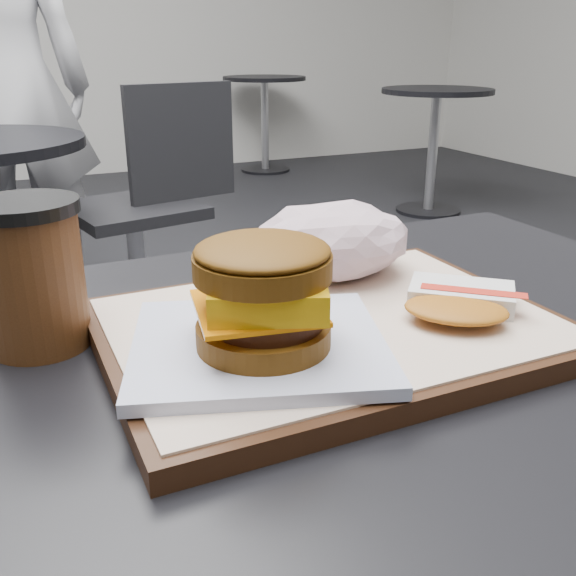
# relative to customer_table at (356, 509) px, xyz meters

# --- Properties ---
(customer_table) EXTENTS (0.80, 0.60, 0.77)m
(customer_table) POSITION_rel_customer_table_xyz_m (0.00, 0.00, 0.00)
(customer_table) COLOR #A5A5AA
(customer_table) RESTS_ON ground
(serving_tray) EXTENTS (0.38, 0.28, 0.02)m
(serving_tray) POSITION_rel_customer_table_xyz_m (-0.03, 0.01, 0.20)
(serving_tray) COLOR #321A0D
(serving_tray) RESTS_ON customer_table
(breakfast_sandwich) EXTENTS (0.23, 0.22, 0.09)m
(breakfast_sandwich) POSITION_rel_customer_table_xyz_m (-0.11, -0.03, 0.24)
(breakfast_sandwich) COLOR white
(breakfast_sandwich) RESTS_ON serving_tray
(hash_brown) EXTENTS (0.13, 0.13, 0.02)m
(hash_brown) POSITION_rel_customer_table_xyz_m (0.08, -0.03, 0.22)
(hash_brown) COLOR silver
(hash_brown) RESTS_ON serving_tray
(crumpled_wrapper) EXTENTS (0.16, 0.13, 0.07)m
(crumpled_wrapper) POSITION_rel_customer_table_xyz_m (0.03, 0.11, 0.24)
(crumpled_wrapper) COLOR silver
(crumpled_wrapper) RESTS_ON serving_tray
(coffee_cup) EXTENTS (0.09, 0.09, 0.13)m
(coffee_cup) POSITION_rel_customer_table_xyz_m (-0.26, 0.10, 0.25)
(coffee_cup) COLOR #432310
(coffee_cup) RESTS_ON customer_table
(neighbor_chair) EXTENTS (0.64, 0.49, 0.88)m
(neighbor_chair) POSITION_rel_customer_table_xyz_m (0.22, 1.79, -0.07)
(neighbor_chair) COLOR #ACACB1
(neighbor_chair) RESTS_ON ground
(patron) EXTENTS (0.67, 0.49, 1.71)m
(patron) POSITION_rel_customer_table_xyz_m (-0.18, 2.26, 0.27)
(patron) COLOR silver
(patron) RESTS_ON ground
(bg_table_near) EXTENTS (0.66, 0.66, 0.75)m
(bg_table_near) POSITION_rel_customer_table_xyz_m (2.20, 2.80, -0.02)
(bg_table_near) COLOR black
(bg_table_near) RESTS_ON ground
(bg_table_far) EXTENTS (0.66, 0.66, 0.75)m
(bg_table_far) POSITION_rel_customer_table_xyz_m (1.80, 4.50, -0.02)
(bg_table_far) COLOR black
(bg_table_far) RESTS_ON ground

